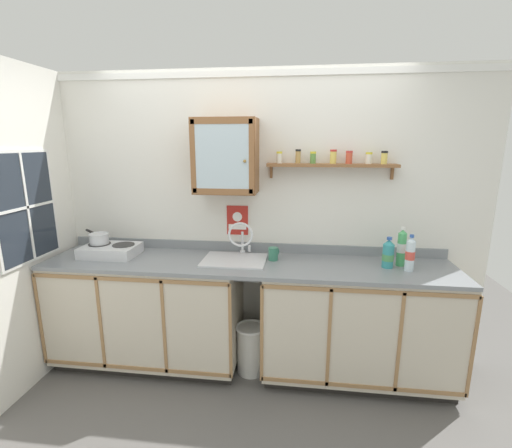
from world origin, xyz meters
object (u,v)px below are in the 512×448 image
bottle_soda_green_1 (401,248)px  warning_sign (237,220)px  hot_plate_stove (111,250)px  saucepan (99,238)px  wall_cabinet (226,156)px  bottle_water_clear_0 (410,254)px  sink (236,261)px  bottle_detergent_teal_2 (388,254)px  trash_bin (251,348)px  mug (273,254)px

bottle_soda_green_1 → warning_sign: bearing=170.3°
hot_plate_stove → saucepan: saucepan is taller
hot_plate_stove → wall_cabinet: (0.97, 0.14, 0.78)m
saucepan → wall_cabinet: wall_cabinet is taller
warning_sign → bottle_soda_green_1: bearing=-9.7°
warning_sign → bottle_water_clear_0: bearing=-14.0°
saucepan → sink: bearing=-0.4°
hot_plate_stove → wall_cabinet: wall_cabinet is taller
bottle_soda_green_1 → bottle_detergent_teal_2: size_ratio=1.28×
hot_plate_stove → bottle_water_clear_0: size_ratio=1.62×
hot_plate_stove → bottle_water_clear_0: (2.39, -0.06, 0.08)m
bottle_water_clear_0 → warning_sign: 1.40m
sink → hot_plate_stove: 1.07m
sink → trash_bin: size_ratio=1.22×
saucepan → wall_cabinet: size_ratio=0.51×
bottle_water_clear_0 → mug: (-1.02, 0.12, -0.07)m
bottle_water_clear_0 → trash_bin: 1.47m
saucepan → trash_bin: (1.31, -0.09, -0.88)m
bottle_detergent_teal_2 → wall_cabinet: wall_cabinet is taller
bottle_water_clear_0 → trash_bin: (-1.19, -0.00, -0.86)m
wall_cabinet → trash_bin: 1.59m
trash_bin → warning_sign: bearing=115.5°
wall_cabinet → trash_bin: size_ratio=1.41×
wall_cabinet → mug: bearing=-10.9°
sink → bottle_detergent_teal_2: 1.19m
bottle_soda_green_1 → mug: size_ratio=2.75×
hot_plate_stove → wall_cabinet: size_ratio=0.76×
sink → bottle_water_clear_0: sink is taller
warning_sign → wall_cabinet: bearing=-113.9°
hot_plate_stove → bottle_water_clear_0: bearing=-1.5°
bottle_water_clear_0 → trash_bin: size_ratio=0.66×
sink → bottle_water_clear_0: size_ratio=1.84×
mug → wall_cabinet: (-0.39, 0.08, 0.77)m
hot_plate_stove → bottle_water_clear_0: bottle_water_clear_0 is taller
hot_plate_stove → wall_cabinet: 1.25m
sink → hot_plate_stove: bearing=-178.9°
wall_cabinet → trash_bin: bearing=-41.8°
wall_cabinet → trash_bin: wall_cabinet is taller
bottle_water_clear_0 → trash_bin: bearing=-179.8°
warning_sign → trash_bin: 1.08m
mug → trash_bin: size_ratio=0.27×
mug → wall_cabinet: size_ratio=0.19×
bottle_water_clear_0 → bottle_detergent_teal_2: size_ratio=1.16×
trash_bin → sink: bearing=147.6°
bottle_soda_green_1 → warning_sign: size_ratio=1.20×
bottle_soda_green_1 → mug: bearing=179.5°
saucepan → bottle_soda_green_1: 2.47m
bottle_soda_green_1 → bottle_detergent_teal_2: bearing=-151.9°
sink → saucepan: (-1.18, 0.01, 0.15)m
hot_plate_stove → trash_bin: bearing=-3.2°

